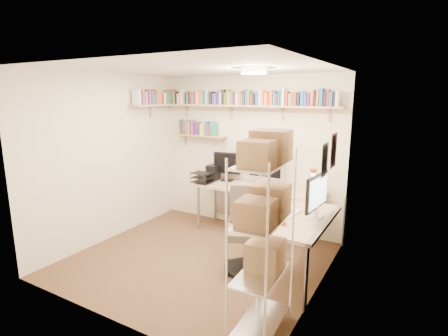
{
  "coord_description": "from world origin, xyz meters",
  "views": [
    {
      "loc": [
        2.49,
        -3.62,
        2.2
      ],
      "look_at": [
        0.1,
        0.55,
        1.18
      ],
      "focal_mm": 28.0,
      "sensor_mm": 36.0,
      "label": 1
    }
  ],
  "objects": [
    {
      "name": "wire_rack",
      "position": [
        1.36,
        -0.93,
        1.25
      ],
      "size": [
        0.4,
        0.76,
        1.9
      ],
      "rotation": [
        0.0,
        0.0,
        0.05
      ],
      "color": "silver",
      "rests_on": "ground"
    },
    {
      "name": "ground",
      "position": [
        0.0,
        0.0,
        0.0
      ],
      "size": [
        3.2,
        3.2,
        0.0
      ],
      "primitive_type": "plane",
      "color": "#4D2E21",
      "rests_on": "ground"
    },
    {
      "name": "wall_shelves",
      "position": [
        -0.44,
        1.29,
        2.02
      ],
      "size": [
        3.12,
        1.09,
        0.8
      ],
      "color": "tan",
      "rests_on": "ground"
    },
    {
      "name": "office_chair",
      "position": [
        0.67,
        0.11,
        0.45
      ],
      "size": [
        0.62,
        0.63,
        1.07
      ],
      "rotation": [
        0.0,
        0.0,
        0.42
      ],
      "color": "black",
      "rests_on": "ground"
    },
    {
      "name": "corner_desk",
      "position": [
        0.5,
        0.93,
        0.77
      ],
      "size": [
        2.39,
        1.98,
        1.35
      ],
      "color": "#D4B08A",
      "rests_on": "ground"
    },
    {
      "name": "room_shell",
      "position": [
        0.0,
        0.0,
        1.55
      ],
      "size": [
        3.24,
        3.04,
        2.52
      ],
      "color": "beige",
      "rests_on": "ground"
    }
  ]
}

